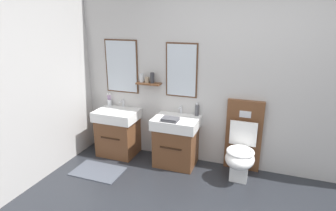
# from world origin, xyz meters

# --- Properties ---
(wall_back) EXTENTS (5.09, 0.27, 2.75)m
(wall_back) POSITION_xyz_m (-0.02, 1.72, 1.38)
(wall_back) COLOR #B7B5B2
(wall_back) RESTS_ON ground
(bath_mat) EXTENTS (0.68, 0.44, 0.01)m
(bath_mat) POSITION_xyz_m (-1.84, 0.85, 0.01)
(bath_mat) COLOR #474C56
(bath_mat) RESTS_ON ground
(vanity_sink_left) EXTENTS (0.62, 0.50, 0.71)m
(vanity_sink_left) POSITION_xyz_m (-1.84, 1.45, 0.37)
(vanity_sink_left) COLOR brown
(vanity_sink_left) RESTS_ON ground
(tap_on_left_sink) EXTENTS (0.03, 0.13, 0.11)m
(tap_on_left_sink) POSITION_xyz_m (-1.84, 1.63, 0.78)
(tap_on_left_sink) COLOR silver
(tap_on_left_sink) RESTS_ON vanity_sink_left
(vanity_sink_right) EXTENTS (0.62, 0.50, 0.71)m
(vanity_sink_right) POSITION_xyz_m (-0.90, 1.45, 0.37)
(vanity_sink_right) COLOR brown
(vanity_sink_right) RESTS_ON ground
(tap_on_right_sink) EXTENTS (0.03, 0.13, 0.11)m
(tap_on_right_sink) POSITION_xyz_m (-0.90, 1.63, 0.78)
(tap_on_right_sink) COLOR silver
(tap_on_right_sink) RESTS_ON vanity_sink_right
(toilet) EXTENTS (0.48, 0.62, 1.00)m
(toilet) POSITION_xyz_m (0.01, 1.46, 0.38)
(toilet) COLOR brown
(toilet) RESTS_ON ground
(toothbrush_cup) EXTENTS (0.07, 0.07, 0.20)m
(toothbrush_cup) POSITION_xyz_m (-2.07, 1.62, 0.76)
(toothbrush_cup) COLOR silver
(toothbrush_cup) RESTS_ON vanity_sink_left
(soap_dispenser) EXTENTS (0.06, 0.06, 0.19)m
(soap_dispenser) POSITION_xyz_m (-0.66, 1.63, 0.79)
(soap_dispenser) COLOR #4C4C51
(soap_dispenser) RESTS_ON vanity_sink_right
(folded_hand_towel) EXTENTS (0.22, 0.16, 0.04)m
(folded_hand_towel) POSITION_xyz_m (-0.94, 1.30, 0.73)
(folded_hand_towel) COLOR #47474C
(folded_hand_towel) RESTS_ON vanity_sink_right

